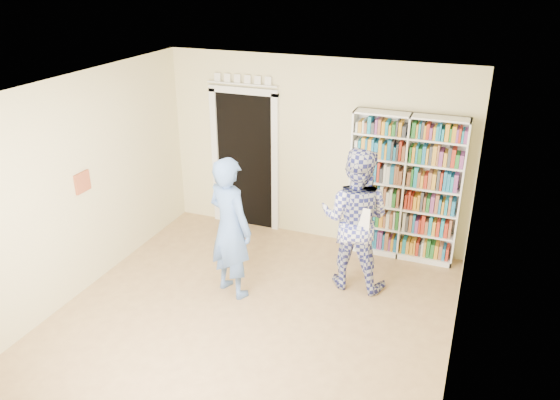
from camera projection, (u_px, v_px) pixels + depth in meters
name	position (u px, v px, depth m)	size (l,w,h in m)	color
floor	(245.00, 326.00, 6.30)	(5.00, 5.00, 0.00)	#966F48
ceiling	(238.00, 95.00, 5.22)	(5.00, 5.00, 0.00)	white
wall_back	(314.00, 151.00, 7.89)	(4.50, 4.50, 0.00)	beige
wall_left	(70.00, 192.00, 6.50)	(5.00, 5.00, 0.00)	beige
wall_right	(464.00, 260.00, 5.02)	(5.00, 5.00, 0.00)	beige
bookshelf	(404.00, 187.00, 7.44)	(1.50, 0.28, 2.06)	white
doorway	(245.00, 154.00, 8.31)	(1.10, 0.08, 2.43)	black
wall_art	(82.00, 182.00, 6.65)	(0.03, 0.25, 0.25)	brown
man_blue	(230.00, 228.00, 6.62)	(0.66, 0.43, 1.81)	#4F72B1
man_plaid	(355.00, 219.00, 6.78)	(0.90, 0.70, 1.86)	navy
paper_sheet	(361.00, 220.00, 6.48)	(0.22, 0.01, 0.31)	white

